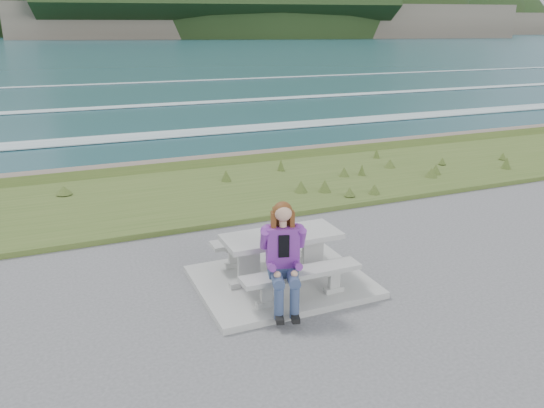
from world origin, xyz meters
name	(u,v)px	position (x,y,z in m)	size (l,w,h in m)	color
concrete_slab	(281,281)	(0.00, 0.00, 0.05)	(2.60, 2.10, 0.10)	#A8A9A3
picnic_table	(282,244)	(0.00, 0.00, 0.68)	(1.80, 0.75, 0.75)	#A8A9A3
bench_landward	(301,277)	(0.00, -0.70, 0.45)	(1.80, 0.35, 0.45)	#A8A9A3
bench_seaward	(264,242)	(0.00, 0.70, 0.45)	(1.80, 0.35, 0.45)	#A8A9A3
grass_verge	(197,196)	(0.00, 5.00, 0.00)	(160.00, 4.50, 0.22)	#3D5720
shore_drop	(170,168)	(0.00, 7.90, 0.00)	(160.00, 0.80, 2.20)	#62574A
ocean	(106,129)	(0.00, 25.09, -1.74)	(1600.00, 1600.00, 0.09)	#1E4B56
headland_range	(297,20)	(190.46, 398.46, 9.90)	(729.83, 363.95, 178.73)	#62574A
seated_woman	(284,272)	(-0.33, -0.84, 0.65)	(0.62, 0.85, 1.51)	#324B6F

